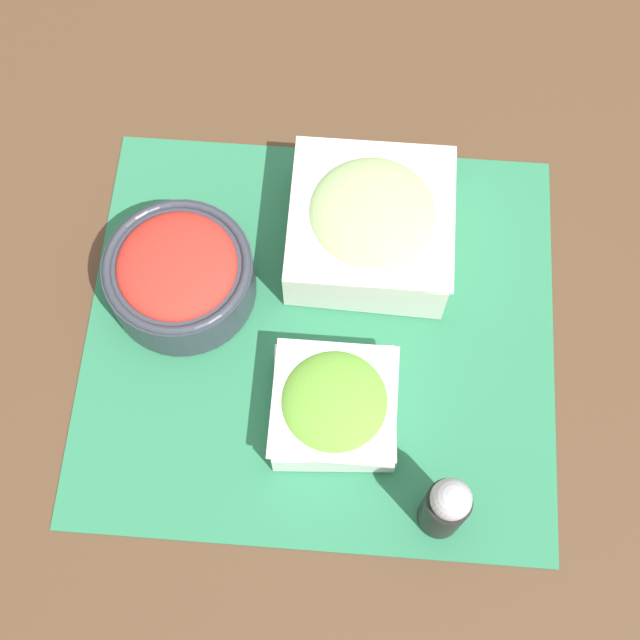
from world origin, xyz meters
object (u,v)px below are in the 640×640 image
Objects in this scene: cucumber_bowl at (371,224)px; pepper_shaker at (446,507)px; tomato_bowl at (179,274)px; lettuce_bowl at (334,405)px.

pepper_shaker is (0.08, -0.28, 0.01)m from cucumber_bowl.
lettuce_bowl is at bearing -36.71° from tomato_bowl.
tomato_bowl is (-0.19, -0.07, -0.00)m from cucumber_bowl.
tomato_bowl is at bearing 141.35° from pepper_shaker.
cucumber_bowl is 1.11× the size of tomato_bowl.
lettuce_bowl is 1.16× the size of pepper_shaker.
tomato_bowl is at bearing 143.29° from lettuce_bowl.
lettuce_bowl is 0.74× the size of cucumber_bowl.
cucumber_bowl is (0.02, 0.19, 0.01)m from lettuce_bowl.
pepper_shaker is at bearing -74.05° from cucumber_bowl.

